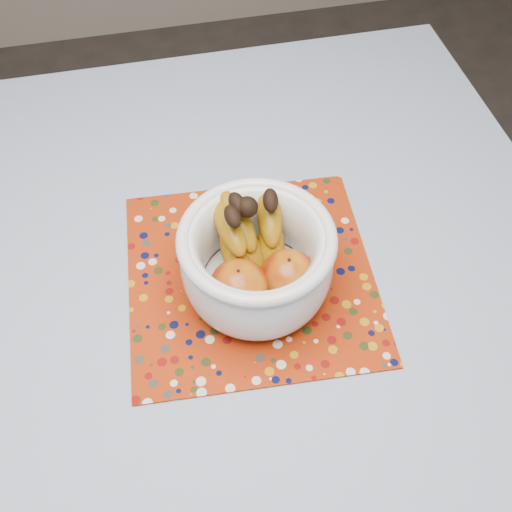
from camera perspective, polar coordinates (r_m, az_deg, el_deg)
The scene contains 4 objects.
table at distance 1.01m, azimuth -5.45°, elevation -7.82°, with size 1.20×1.20×0.75m.
tablecloth at distance 0.94m, azimuth -5.83°, elevation -5.42°, with size 1.32×1.32×0.01m, color slate.
placemat at distance 0.97m, azimuth -0.51°, elevation -1.86°, with size 0.39×0.39×0.00m, color #952508.
fruit_bowl at distance 0.89m, azimuth -0.12°, elevation 0.11°, with size 0.23×0.24×0.17m.
Camera 1 is at (-0.01, -0.50, 1.56)m, focal length 42.00 mm.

